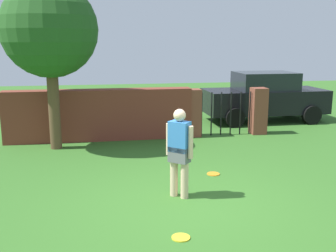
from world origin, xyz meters
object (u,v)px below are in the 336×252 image
tree (49,30)px  car (264,97)px  person (179,149)px  frisbee_yellow (181,237)px  frisbee_orange (213,174)px

tree → car: 7.65m
person → frisbee_yellow: (-0.28, -1.55, -0.89)m
person → frisbee_yellow: size_ratio=6.00×
tree → car: size_ratio=1.01×
car → frisbee_orange: car is taller
car → frisbee_orange: (-3.35, -5.34, -0.85)m
frisbee_orange → person: bearing=-131.0°
person → tree: bearing=164.4°
car → frisbee_yellow: size_ratio=15.66×
frisbee_yellow → person: bearing=79.7°
tree → person: bearing=-56.5°
person → frisbee_orange: bearing=89.8°
person → car: car is taller
tree → person: 5.09m
tree → frisbee_orange: tree is taller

